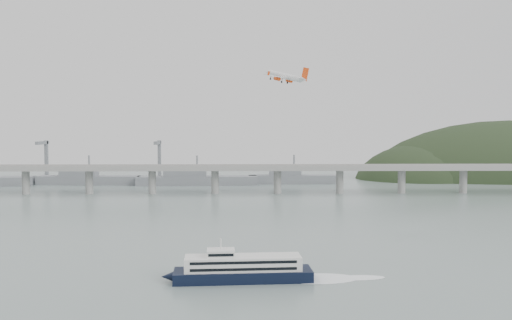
{
  "coord_description": "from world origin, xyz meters",
  "views": [
    {
      "loc": [
        -5.5,
        -230.72,
        53.91
      ],
      "look_at": [
        0.0,
        55.0,
        36.0
      ],
      "focal_mm": 38.0,
      "sensor_mm": 36.0,
      "label": 1
    }
  ],
  "objects": [
    {
      "name": "distant_fleet",
      "position": [
        -155.36,
        265.08,
        6.22
      ],
      "size": [
        453.0,
        60.9,
        40.0
      ],
      "color": "slate",
      "rests_on": "ground"
    },
    {
      "name": "ferry",
      "position": [
        -6.47,
        -44.44,
        4.06
      ],
      "size": [
        79.44,
        16.55,
        14.98
      ],
      "rotation": [
        0.0,
        0.0,
        0.06
      ],
      "color": "black",
      "rests_on": "ground"
    },
    {
      "name": "bridge",
      "position": [
        -1.15,
        200.0,
        17.65
      ],
      "size": [
        800.0,
        22.0,
        23.9
      ],
      "color": "gray",
      "rests_on": "ground"
    },
    {
      "name": "ground",
      "position": [
        0.0,
        0.0,
        0.0
      ],
      "size": [
        900.0,
        900.0,
        0.0
      ],
      "primitive_type": "plane",
      "color": "slate",
      "rests_on": "ground"
    },
    {
      "name": "airliner",
      "position": [
        16.11,
        62.21,
        80.58
      ],
      "size": [
        25.38,
        26.91,
        9.86
      ],
      "rotation": [
        0.05,
        -0.23,
        2.3
      ],
      "color": "white",
      "rests_on": "ground"
    }
  ]
}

